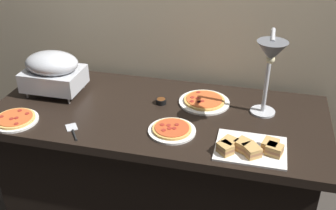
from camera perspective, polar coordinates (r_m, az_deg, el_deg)
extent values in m
plane|color=#38332D|center=(2.76, -1.20, -14.62)|extent=(8.00, 8.00, 0.00)
cube|color=#C6B593|center=(2.57, 1.46, 13.15)|extent=(4.40, 0.04, 2.40)
cube|color=black|center=(2.31, -1.39, -1.45)|extent=(1.90, 0.84, 0.05)
cube|color=black|center=(2.53, -1.29, -8.84)|extent=(1.75, 0.74, 0.71)
cylinder|color=#B7BABF|center=(2.58, -19.31, 1.37)|extent=(0.01, 0.01, 0.04)
cylinder|color=#B7BABF|center=(2.45, -13.85, 0.69)|extent=(0.01, 0.01, 0.04)
cylinder|color=#B7BABF|center=(2.73, -17.11, 3.38)|extent=(0.01, 0.01, 0.04)
cylinder|color=#B7BABF|center=(2.61, -11.87, 2.82)|extent=(0.01, 0.01, 0.04)
cube|color=#B7BABF|center=(2.55, -15.80, 3.65)|extent=(0.34, 0.26, 0.11)
ellipsoid|color=#B7BABF|center=(2.51, -16.11, 5.70)|extent=(0.33, 0.25, 0.14)
cylinder|color=#B7BABF|center=(2.35, 13.21, -0.90)|extent=(0.14, 0.14, 0.01)
cylinder|color=#B7BABF|center=(2.24, 13.92, 4.52)|extent=(0.02, 0.02, 0.48)
cylinder|color=#B7BABF|center=(2.07, 14.64, 9.52)|extent=(0.02, 0.18, 0.02)
cone|color=#595B60|center=(2.00, 14.42, 7.33)|extent=(0.15, 0.15, 0.10)
sphere|color=#F9EAB2|center=(2.01, 14.28, 6.27)|extent=(0.04, 0.04, 0.04)
cylinder|color=white|center=(2.12, 0.56, -3.66)|extent=(0.25, 0.25, 0.01)
cylinder|color=gold|center=(2.11, 0.56, -3.39)|extent=(0.21, 0.21, 0.01)
cylinder|color=#B74723|center=(2.11, 0.56, -3.21)|extent=(0.18, 0.18, 0.00)
cylinder|color=maroon|center=(2.10, 0.89, -3.31)|extent=(0.02, 0.02, 0.00)
cylinder|color=maroon|center=(2.13, 1.26, -2.79)|extent=(0.02, 0.02, 0.00)
cylinder|color=maroon|center=(2.08, -0.63, -3.59)|extent=(0.02, 0.02, 0.00)
cylinder|color=maroon|center=(2.13, -0.82, -2.80)|extent=(0.02, 0.02, 0.00)
cylinder|color=maroon|center=(2.09, 0.20, -3.33)|extent=(0.02, 0.02, 0.00)
cylinder|color=maroon|center=(2.12, 0.08, -2.88)|extent=(0.02, 0.02, 0.00)
cylinder|color=white|center=(2.36, -20.76, -2.05)|extent=(0.25, 0.25, 0.01)
cylinder|color=#DBA856|center=(2.35, -20.81, -1.80)|extent=(0.22, 0.22, 0.01)
cylinder|color=#C65628|center=(2.35, -20.84, -1.64)|extent=(0.19, 0.19, 0.00)
cylinder|color=maroon|center=(2.37, -22.48, -1.54)|extent=(0.02, 0.02, 0.00)
cylinder|color=maroon|center=(2.33, -21.26, -1.82)|extent=(0.02, 0.02, 0.00)
cylinder|color=maroon|center=(2.28, -20.65, -2.50)|extent=(0.02, 0.02, 0.00)
cylinder|color=maroon|center=(2.40, -20.21, -0.75)|extent=(0.02, 0.02, 0.00)
cylinder|color=maroon|center=(2.33, -20.63, -1.72)|extent=(0.02, 0.02, 0.00)
cylinder|color=maroon|center=(2.35, -19.28, -1.15)|extent=(0.02, 0.02, 0.00)
cylinder|color=white|center=(2.39, 5.14, 0.40)|extent=(0.30, 0.30, 0.01)
cylinder|color=gold|center=(2.39, 5.15, 0.66)|extent=(0.24, 0.24, 0.01)
cylinder|color=#C65628|center=(2.38, 5.16, 0.82)|extent=(0.21, 0.21, 0.00)
cylinder|color=maroon|center=(2.35, 4.87, 0.56)|extent=(0.02, 0.02, 0.00)
cylinder|color=maroon|center=(2.34, 4.45, 0.45)|extent=(0.02, 0.02, 0.00)
cylinder|color=maroon|center=(2.45, 4.33, 1.82)|extent=(0.02, 0.02, 0.00)
cylinder|color=maroon|center=(2.35, 3.39, 0.53)|extent=(0.02, 0.02, 0.00)
cylinder|color=maroon|center=(2.39, 3.47, 1.08)|extent=(0.02, 0.02, 0.00)
cylinder|color=maroon|center=(2.34, 4.35, 0.44)|extent=(0.02, 0.02, 0.00)
cylinder|color=maroon|center=(2.38, 4.23, 0.96)|extent=(0.02, 0.02, 0.00)
cube|color=white|center=(2.03, 11.60, -6.05)|extent=(0.34, 0.27, 0.01)
cube|color=tan|center=(1.97, 8.07, -6.48)|extent=(0.09, 0.09, 0.02)
cube|color=#9E6642|center=(1.96, 8.10, -6.10)|extent=(0.09, 0.09, 0.01)
cube|color=tan|center=(1.95, 8.13, -5.72)|extent=(0.09, 0.09, 0.02)
cube|color=tan|center=(2.03, 14.18, -5.94)|extent=(0.09, 0.10, 0.02)
cube|color=#9E6642|center=(2.02, 14.23, -5.57)|extent=(0.09, 0.10, 0.01)
cube|color=tan|center=(2.01, 14.29, -5.19)|extent=(0.09, 0.10, 0.02)
cube|color=tan|center=(1.97, 11.65, -6.70)|extent=(0.10, 0.11, 0.02)
cube|color=#9E6642|center=(1.96, 11.70, -6.33)|extent=(0.10, 0.11, 0.01)
cube|color=tan|center=(1.95, 11.75, -5.94)|extent=(0.10, 0.11, 0.02)
cube|color=tan|center=(2.00, 14.73, -6.53)|extent=(0.09, 0.08, 0.02)
cube|color=#9E6642|center=(1.99, 14.79, -6.15)|extent=(0.09, 0.08, 0.01)
cube|color=tan|center=(1.98, 14.85, -5.78)|extent=(0.09, 0.08, 0.02)
cube|color=tan|center=(2.00, 10.42, -5.92)|extent=(0.09, 0.09, 0.02)
cube|color=#9E6642|center=(2.00, 10.46, -5.54)|extent=(0.09, 0.09, 0.01)
cube|color=tan|center=(1.99, 10.50, -5.17)|extent=(0.09, 0.09, 0.02)
cube|color=tan|center=(2.00, 8.55, -5.81)|extent=(0.09, 0.10, 0.02)
cube|color=#9E6642|center=(1.99, 8.58, -5.44)|extent=(0.09, 0.10, 0.01)
cube|color=tan|center=(1.98, 8.61, -5.06)|extent=(0.09, 0.10, 0.02)
cylinder|color=black|center=(2.37, -0.98, 0.55)|extent=(0.06, 0.06, 0.03)
cylinder|color=#562D14|center=(2.37, -0.99, 0.80)|extent=(0.05, 0.05, 0.01)
cube|color=#B7BABF|center=(2.21, -13.48, -3.07)|extent=(0.09, 0.09, 0.00)
cylinder|color=black|center=(2.14, -13.08, -4.17)|extent=(0.07, 0.09, 0.01)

